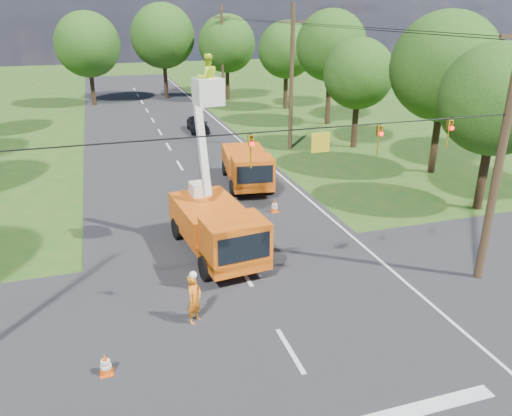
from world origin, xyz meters
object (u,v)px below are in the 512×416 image
object	(u,v)px
distant_car	(198,124)
tree_right_d	(331,46)
tree_far_c	(227,44)
bucket_truck	(216,217)
tree_far_b	(163,36)
ground_worker	(194,299)
traffic_cone_3	(275,206)
second_truck	(247,166)
tree_right_a	(496,100)
tree_right_c	(359,74)
traffic_cone_7	(272,173)
tree_far_a	(87,45)
tree_right_e	(286,50)
pole_right_near	(502,149)
traffic_cone_2	(258,243)
tree_right_b	(445,67)
pole_right_mid	(292,78)
traffic_cone_4	(106,364)
pole_right_far	(223,55)

from	to	relation	value
distant_car	tree_right_d	bearing A→B (deg)	-0.47
tree_right_d	tree_far_c	size ratio (longest dim) A/B	1.06
bucket_truck	tree_far_b	xyz separation A→B (m)	(3.58, 40.05, 5.11)
ground_worker	tree_far_b	xyz separation A→B (m)	(5.42, 44.60, 5.94)
ground_worker	traffic_cone_3	xyz separation A→B (m)	(5.67, 8.18, -0.51)
second_truck	traffic_cone_3	distance (m)	4.49
tree_right_a	tree_far_c	xyz separation A→B (m)	(-4.00, 36.00, 0.50)
tree_right_c	tree_far_b	bearing A→B (deg)	111.42
bucket_truck	tree_far_b	distance (m)	40.54
tree_right_a	tree_right_d	distance (m)	21.07
traffic_cone_7	tree_right_d	world-z (taller)	tree_right_d
bucket_truck	tree_far_a	world-z (taller)	tree_far_a
bucket_truck	tree_far_c	bearing A→B (deg)	68.68
traffic_cone_7	second_truck	bearing A→B (deg)	-156.57
ground_worker	tree_right_e	world-z (taller)	tree_right_e
traffic_cone_3	pole_right_near	bearing A→B (deg)	-58.54
traffic_cone_2	tree_right_b	xyz separation A→B (m)	(13.86, 7.22, 6.08)
bucket_truck	tree_right_a	bearing A→B (deg)	-1.83
traffic_cone_3	tree_right_a	xyz separation A→B (m)	(10.25, -2.58, 5.20)
second_truck	traffic_cone_2	distance (m)	8.48
bucket_truck	tree_right_a	xyz separation A→B (m)	(14.08, 1.05, 3.86)
pole_right_near	tree_right_d	xyz separation A→B (m)	(6.30, 27.00, 1.57)
distant_car	tree_right_c	bearing A→B (deg)	-38.27
tree_far_c	traffic_cone_3	bearing A→B (deg)	-100.59
second_truck	distant_car	world-z (taller)	second_truck
tree_far_b	pole_right_mid	bearing A→B (deg)	-77.59
traffic_cone_4	traffic_cone_3	bearing A→B (deg)	49.29
distant_car	tree_right_b	xyz separation A→B (m)	(11.90, -15.40, 5.79)
distant_car	traffic_cone_7	bearing A→B (deg)	-81.03
tree_right_b	tree_right_c	world-z (taller)	tree_right_b
traffic_cone_2	second_truck	bearing A→B (deg)	76.29
bucket_truck	distant_car	size ratio (longest dim) A/B	2.14
traffic_cone_3	tree_far_c	distance (m)	34.48
ground_worker	tree_right_b	world-z (taller)	tree_right_b
tree_right_b	tree_far_b	bearing A→B (deg)	109.98
ground_worker	traffic_cone_2	distance (m)	5.67
tree_right_e	tree_far_b	size ratio (longest dim) A/B	0.84
pole_right_near	tree_far_c	size ratio (longest dim) A/B	1.09
tree_right_a	distant_car	bearing A→B (deg)	115.90
pole_right_near	pole_right_far	xyz separation A→B (m)	(0.00, 40.00, 0.00)
bucket_truck	pole_right_mid	xyz separation A→B (m)	(9.08, 15.05, 3.40)
tree_right_b	tree_right_d	distance (m)	15.00
ground_worker	traffic_cone_7	world-z (taller)	ground_worker
bucket_truck	distant_car	distance (m)	22.78
bucket_truck	ground_worker	world-z (taller)	bucket_truck
ground_worker	tree_right_e	size ratio (longest dim) A/B	0.20
second_truck	ground_worker	xyz separation A→B (m)	(-5.56, -12.59, -0.29)
traffic_cone_3	pole_right_near	size ratio (longest dim) A/B	0.07
pole_right_far	pole_right_near	bearing A→B (deg)	-90.00
tree_right_c	tree_right_e	xyz separation A→B (m)	(0.60, 16.00, 0.50)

